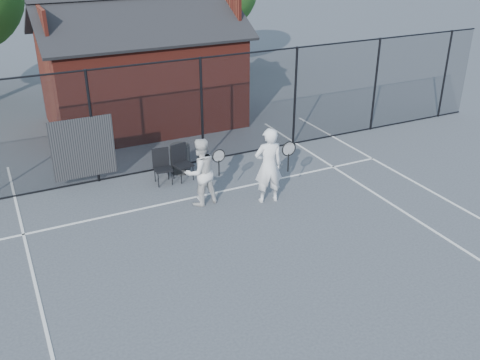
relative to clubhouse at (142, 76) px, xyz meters
name	(u,v)px	position (x,y,z in m)	size (l,w,h in m)	color
ground	(252,257)	(-0.50, -9.00, -1.61)	(80.00, 80.00, 0.00)	#41454A
court_lines	(285,293)	(-0.50, -10.32, -1.60)	(11.02, 18.00, 0.01)	silver
fence	(157,120)	(-0.80, -4.00, -0.16)	(22.04, 3.00, 3.00)	black
clubhouse	(142,76)	(0.00, 0.00, 0.00)	(6.50, 4.36, 4.19)	maroon
player_front	(269,165)	(0.99, -6.96, -0.66)	(0.88, 0.68, 1.89)	white
player_back	(201,172)	(-0.53, -6.36, -0.77)	(0.95, 0.74, 1.68)	silver
chair_left	(183,163)	(-0.45, -4.90, -1.14)	(0.45, 0.47, 0.94)	black
chair_right	(163,168)	(-1.00, -4.90, -1.15)	(0.44, 0.45, 0.91)	black
waste_bin	(180,159)	(-0.34, -4.40, -1.21)	(0.54, 0.54, 0.79)	#242424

